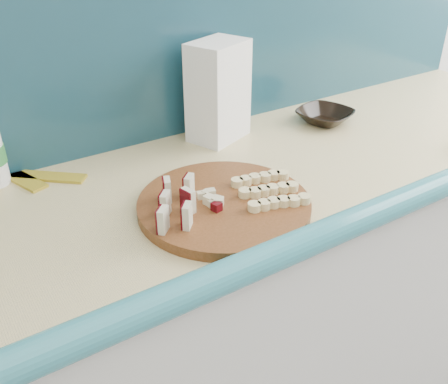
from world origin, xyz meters
TOP-DOWN VIEW (x-y plane):
  - kitchen_counter at (0.10, 1.50)m, footprint 2.20×0.63m
  - backsplash at (0.10, 1.79)m, footprint 2.20×0.02m
  - cutting_board at (-0.04, 1.38)m, footprint 0.44×0.44m
  - apple_wedges at (-0.14, 1.39)m, footprint 0.13×0.14m
  - apple_chunks at (-0.06, 1.39)m, footprint 0.05×0.05m
  - banana_slices at (0.06, 1.35)m, footprint 0.16×0.16m
  - brown_bowl at (0.47, 1.62)m, footprint 0.19×0.19m
  - flour_bag at (0.15, 1.70)m, footprint 0.18×0.15m
  - banana_peel at (-0.37, 1.74)m, footprint 0.25×0.21m

SIDE VIEW (x-z plane):
  - kitchen_counter at x=0.10m, z-range 0.00..0.91m
  - banana_peel at x=-0.37m, z-range 0.91..0.92m
  - cutting_board at x=-0.04m, z-range 0.91..0.93m
  - brown_bowl at x=0.47m, z-range 0.91..0.95m
  - banana_slices at x=0.06m, z-range 0.93..0.95m
  - apple_chunks at x=-0.06m, z-range 0.93..0.95m
  - apple_wedges at x=-0.14m, z-range 0.93..0.98m
  - flour_bag at x=0.15m, z-range 0.91..1.17m
  - backsplash at x=0.10m, z-range 0.91..1.41m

